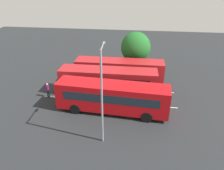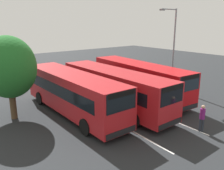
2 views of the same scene
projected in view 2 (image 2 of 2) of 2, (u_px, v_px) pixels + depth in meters
name	position (u px, v px, depth m)	size (l,w,h in m)	color
ground_plane	(114.00, 107.00, 19.48)	(72.70, 72.70, 0.00)	#232628
bus_far_left	(73.00, 92.00, 17.57)	(11.23, 2.64, 3.10)	#AD191E
bus_center_left	(114.00, 88.00, 18.71)	(11.25, 2.70, 3.10)	#AD191E
bus_center_right	(139.00, 79.00, 21.69)	(11.35, 3.17, 3.10)	#B70C11
pedestrian	(202.00, 116.00, 14.86)	(0.45, 0.45, 1.77)	#232833
street_lamp	(173.00, 44.00, 23.40)	(0.36, 2.60, 7.98)	gray
depot_tree	(9.00, 67.00, 16.21)	(4.09, 3.69, 5.92)	#4C3823
lane_stripe_outer_left	(97.00, 111.00, 18.46)	(15.22, 0.12, 0.01)	silver
lane_stripe_inner_left	(129.00, 102.00, 20.51)	(15.22, 0.12, 0.01)	silver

